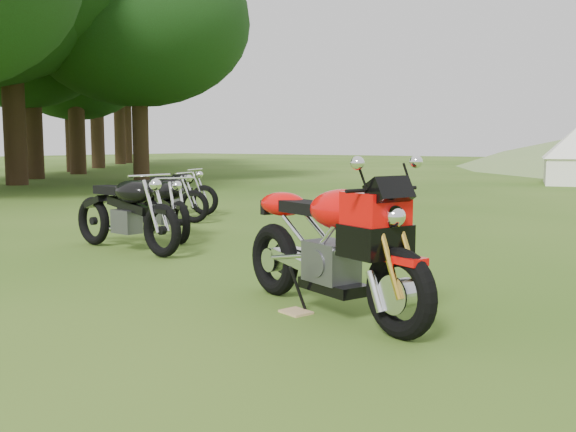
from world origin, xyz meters
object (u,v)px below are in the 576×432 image
Objects in this scene: vintage_moto_a at (125,210)px; vintage_moto_c at (174,190)px; sport_motorcycle at (330,235)px; vintage_moto_d at (161,195)px; vintage_moto_b at (164,205)px; plywood_board at (296,312)px.

vintage_moto_a is 1.12× the size of vintage_moto_c.
sport_motorcycle is 7.59m from vintage_moto_c.
sport_motorcycle is 3.80m from vintage_moto_a.
vintage_moto_a reaches higher than vintage_moto_d.
vintage_moto_a is 3.05m from vintage_moto_d.
vintage_moto_b is (-4.08, 2.12, -0.16)m from sport_motorcycle.
sport_motorcycle is 6.52m from vintage_moto_d.
vintage_moto_c reaches higher than vintage_moto_d.
vintage_moto_a reaches higher than vintage_moto_b.
plywood_board is 0.13× the size of vintage_moto_d.
vintage_moto_c is 1.02× the size of vintage_moto_d.
plywood_board is at bearing -126.87° from sport_motorcycle.
vintage_moto_b is at bearing -61.91° from vintage_moto_c.
vintage_moto_a is at bearing -67.44° from vintage_moto_c.
vintage_moto_b is 3.10m from vintage_moto_c.
sport_motorcycle reaches higher than vintage_moto_d.
sport_motorcycle is 1.17× the size of vintage_moto_b.
vintage_moto_a is at bearing -67.38° from vintage_moto_d.
sport_motorcycle reaches higher than plywood_board.
vintage_moto_a is (-3.42, 1.20, 0.52)m from plywood_board.
vintage_moto_b is at bearing 172.78° from sport_motorcycle.
plywood_board is 4.49m from vintage_moto_b.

